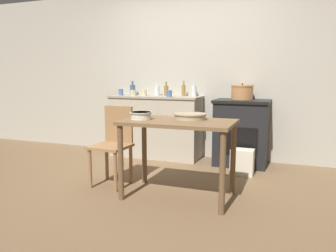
% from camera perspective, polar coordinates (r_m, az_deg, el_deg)
% --- Properties ---
extents(ground_plane, '(14.00, 14.00, 0.00)m').
position_cam_1_polar(ground_plane, '(3.79, -2.96, -10.33)').
color(ground_plane, brown).
extents(wall_back, '(8.00, 0.07, 2.55)m').
position_cam_1_polar(wall_back, '(5.08, 4.19, 9.11)').
color(wall_back, '#B2AD9E').
rests_on(wall_back, ground_plane).
extents(counter_cabinet, '(1.40, 0.52, 0.94)m').
position_cam_1_polar(counter_cabinet, '(5.04, -2.15, -0.05)').
color(counter_cabinet, '#B2A893').
rests_on(counter_cabinet, ground_plane).
extents(stove, '(0.75, 0.57, 0.91)m').
position_cam_1_polar(stove, '(4.68, 12.66, -1.09)').
color(stove, black).
rests_on(stove, ground_plane).
extents(work_table, '(1.12, 0.66, 0.80)m').
position_cam_1_polar(work_table, '(3.29, 1.82, -1.19)').
color(work_table, brown).
rests_on(work_table, ground_plane).
extents(chair, '(0.42, 0.42, 0.89)m').
position_cam_1_polar(chair, '(3.79, -9.44, -2.86)').
color(chair, '#997047').
rests_on(chair, ground_plane).
extents(flour_sack, '(0.28, 0.20, 0.33)m').
position_cam_1_polar(flour_sack, '(4.25, 12.79, -6.14)').
color(flour_sack, beige).
rests_on(flour_sack, ground_plane).
extents(stock_pot, '(0.31, 0.31, 0.22)m').
position_cam_1_polar(stock_pot, '(4.69, 12.79, 5.77)').
color(stock_pot, '#B77A47').
rests_on(stock_pot, stove).
extents(mixing_bowl_large, '(0.23, 0.23, 0.08)m').
position_cam_1_polar(mixing_bowl_large, '(3.37, -4.76, 1.90)').
color(mixing_bowl_large, silver).
rests_on(mixing_bowl_large, work_table).
extents(mixing_bowl_small, '(0.34, 0.34, 0.06)m').
position_cam_1_polar(mixing_bowl_small, '(3.36, 3.87, 1.76)').
color(mixing_bowl_small, tan).
rests_on(mixing_bowl_small, work_table).
extents(bottle_far_left, '(0.08, 0.08, 0.20)m').
position_cam_1_polar(bottle_far_left, '(5.07, -1.90, 6.19)').
color(bottle_far_left, silver).
rests_on(bottle_far_left, counter_cabinet).
extents(bottle_left, '(0.08, 0.08, 0.21)m').
position_cam_1_polar(bottle_left, '(4.90, 4.53, 6.14)').
color(bottle_left, silver).
rests_on(bottle_left, counter_cabinet).
extents(bottle_mid_left, '(0.08, 0.08, 0.22)m').
position_cam_1_polar(bottle_mid_left, '(5.25, -6.19, 6.33)').
color(bottle_mid_left, '#3D5675').
rests_on(bottle_mid_left, counter_cabinet).
extents(bottle_center_left, '(0.06, 0.06, 0.23)m').
position_cam_1_polar(bottle_center_left, '(4.93, 2.73, 6.26)').
color(bottle_center_left, olive).
rests_on(bottle_center_left, counter_cabinet).
extents(bottle_center, '(0.07, 0.07, 0.21)m').
position_cam_1_polar(bottle_center, '(4.98, -0.33, 6.23)').
color(bottle_center, olive).
rests_on(bottle_center, counter_cabinet).
extents(cup_center_right, '(0.09, 0.09, 0.09)m').
position_cam_1_polar(cup_center_right, '(4.95, -6.07, 5.73)').
color(cup_center_right, beige).
rests_on(cup_center_right, counter_cabinet).
extents(cup_mid_right, '(0.07, 0.07, 0.10)m').
position_cam_1_polar(cup_mid_right, '(5.17, -8.20, 5.86)').
color(cup_mid_right, '#4C6B99').
rests_on(cup_mid_right, counter_cabinet).
extents(cup_right, '(0.09, 0.09, 0.09)m').
position_cam_1_polar(cup_right, '(4.96, -4.22, 5.77)').
color(cup_right, beige).
rests_on(cup_right, counter_cabinet).
extents(cup_far_right, '(0.08, 0.08, 0.10)m').
position_cam_1_polar(cup_far_right, '(4.71, 0.20, 5.66)').
color(cup_far_right, '#4C6B99').
rests_on(cup_far_right, counter_cabinet).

